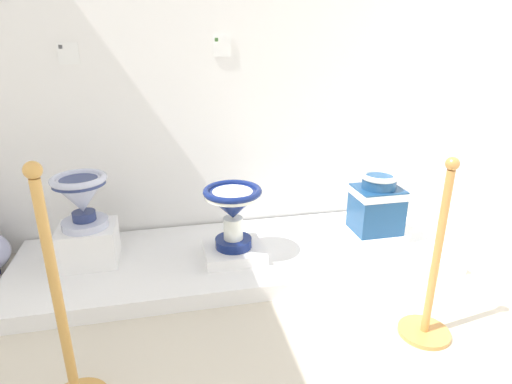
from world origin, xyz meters
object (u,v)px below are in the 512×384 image
plinth_block_central_ornate (89,244)px  antique_toilet_central_ornate (81,196)px  info_placard_second (222,46)px  stanchion_post_near_left (66,344)px  plinth_block_slender_white (373,235)px  antique_toilet_tall_cobalt (233,206)px  info_placard_first (68,53)px  plinth_block_tall_cobalt (234,251)px  antique_toilet_slender_white (377,202)px  stanchion_post_near_right (431,289)px

plinth_block_central_ornate → antique_toilet_central_ornate: bearing=0.0°
info_placard_second → stanchion_post_near_left: (-0.87, -1.50, -1.08)m
plinth_block_slender_white → info_placard_second: 1.68m
antique_toilet_tall_cobalt → info_placard_first: size_ratio=3.04×
antique_toilet_central_ornate → info_placard_first: (-0.03, 0.42, 0.81)m
antique_toilet_central_ornate → plinth_block_tall_cobalt: antique_toilet_central_ornate is taller
info_placard_first → stanchion_post_near_left: (0.11, -1.50, -1.04)m
plinth_block_central_ornate → antique_toilet_central_ornate: antique_toilet_central_ornate is taller
antique_toilet_tall_cobalt → stanchion_post_near_left: (-0.83, -0.94, -0.14)m
stanchion_post_near_left → plinth_block_central_ornate: bearing=94.3°
antique_toilet_central_ornate → antique_toilet_tall_cobalt: 0.92m
antique_toilet_central_ornate → antique_toilet_slender_white: 1.93m
antique_toilet_tall_cobalt → info_placard_second: info_placard_second is taller
antique_toilet_tall_cobalt → info_placard_second: bearing=86.1°
plinth_block_tall_cobalt → stanchion_post_near_left: 1.27m
stanchion_post_near_left → info_placard_second: bearing=59.9°
antique_toilet_slender_white → stanchion_post_near_right: stanchion_post_near_right is taller
plinth_block_slender_white → info_placard_first: size_ratio=2.74×
stanchion_post_near_left → antique_toilet_slender_white: bearing=27.9°
antique_toilet_central_ornate → info_placard_second: 1.34m
plinth_block_central_ornate → info_placard_first: size_ratio=2.65×
plinth_block_central_ornate → info_placard_first: bearing=94.3°
info_placard_first → plinth_block_tall_cobalt: bearing=-30.5°
antique_toilet_central_ornate → info_placard_second: bearing=24.1°
plinth_block_tall_cobalt → stanchion_post_near_right: stanchion_post_near_right is taller
plinth_block_tall_cobalt → plinth_block_slender_white: bearing=1.9°
antique_toilet_tall_cobalt → antique_toilet_slender_white: (1.01, 0.03, -0.07)m
antique_toilet_slender_white → info_placard_first: size_ratio=3.17×
plinth_block_slender_white → plinth_block_central_ornate: bearing=177.1°
stanchion_post_near_left → antique_toilet_central_ornate: bearing=94.3°
stanchion_post_near_left → stanchion_post_near_right: stanchion_post_near_left is taller
antique_toilet_slender_white → stanchion_post_near_right: size_ratio=0.44×
stanchion_post_near_left → stanchion_post_near_right: size_ratio=1.12×
plinth_block_slender_white → info_placard_second: bearing=151.9°
antique_toilet_central_ornate → info_placard_first: info_placard_first is taller
antique_toilet_slender_white → info_placard_second: (-0.98, 0.52, 1.01)m
plinth_block_central_ornate → stanchion_post_near_right: (1.77, -0.98, 0.05)m
antique_toilet_tall_cobalt → stanchion_post_near_left: bearing=-131.3°
antique_toilet_tall_cobalt → stanchion_post_near_right: size_ratio=0.42×
antique_toilet_central_ornate → antique_toilet_tall_cobalt: antique_toilet_central_ornate is taller
info_placard_second → plinth_block_slender_white: bearing=-28.1°
plinth_block_tall_cobalt → info_placard_second: 1.38m
antique_toilet_tall_cobalt → antique_toilet_slender_white: 1.02m
info_placard_second → stanchion_post_near_right: 1.98m
antique_toilet_slender_white → stanchion_post_near_right: bearing=-99.5°
antique_toilet_central_ornate → stanchion_post_near_left: stanchion_post_near_left is taller
antique_toilet_tall_cobalt → info_placard_first: bearing=149.5°
info_placard_second → stanchion_post_near_right: bearing=-59.5°
plinth_block_slender_white → info_placard_first: bearing=165.1°
info_placard_first → stanchion_post_near_right: (1.81, -1.40, -1.09)m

